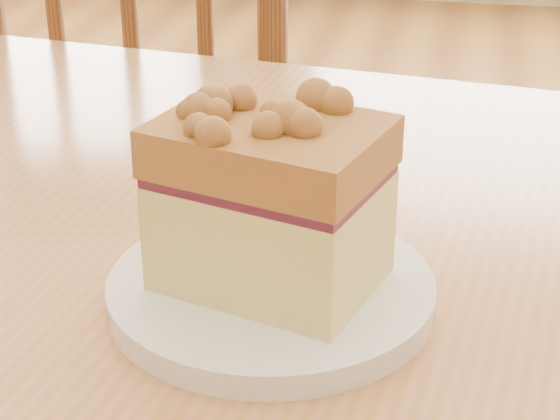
% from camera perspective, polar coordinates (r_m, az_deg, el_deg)
% --- Properties ---
extents(cafe_table_main, '(1.37, 1.00, 0.75)m').
position_cam_1_polar(cafe_table_main, '(0.83, -14.05, -5.70)').
color(cafe_table_main, '#B47446').
rests_on(cafe_table_main, ground).
extents(cafe_chair_main, '(0.50, 0.50, 1.00)m').
position_cam_1_polar(cafe_chair_main, '(1.50, -6.89, 3.30)').
color(cafe_chair_main, brown).
rests_on(cafe_chair_main, ground).
extents(plate, '(0.21, 0.21, 0.02)m').
position_cam_1_polar(plate, '(0.64, -0.53, -4.83)').
color(plate, white).
rests_on(plate, cafe_table_main).
extents(cake_slice, '(0.16, 0.13, 0.13)m').
position_cam_1_polar(cake_slice, '(0.60, -0.48, 0.71)').
color(cake_slice, '#D8CD7A').
rests_on(cake_slice, plate).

